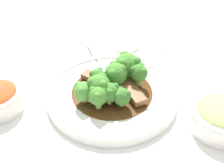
# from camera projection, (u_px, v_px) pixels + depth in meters

# --- Properties ---
(ground_plane) EXTENTS (4.00, 4.00, 0.00)m
(ground_plane) POSITION_uv_depth(u_px,v_px,m) (112.00, 97.00, 0.55)
(ground_plane) COLOR white
(main_plate) EXTENTS (0.27, 0.27, 0.02)m
(main_plate) POSITION_uv_depth(u_px,v_px,m) (112.00, 93.00, 0.54)
(main_plate) COLOR white
(main_plate) RESTS_ON ground_plane
(beef_strip_0) EXTENTS (0.07, 0.04, 0.01)m
(beef_strip_0) POSITION_uv_depth(u_px,v_px,m) (96.00, 78.00, 0.56)
(beef_strip_0) COLOR brown
(beef_strip_0) RESTS_ON main_plate
(beef_strip_1) EXTENTS (0.08, 0.04, 0.01)m
(beef_strip_1) POSITION_uv_depth(u_px,v_px,m) (133.00, 92.00, 0.52)
(beef_strip_1) COLOR brown
(beef_strip_1) RESTS_ON main_plate
(beef_strip_2) EXTENTS (0.04, 0.06, 0.01)m
(beef_strip_2) POSITION_uv_depth(u_px,v_px,m) (113.00, 91.00, 0.52)
(beef_strip_2) COLOR brown
(beef_strip_2) RESTS_ON main_plate
(beef_strip_3) EXTENTS (0.06, 0.04, 0.01)m
(beef_strip_3) POSITION_uv_depth(u_px,v_px,m) (110.00, 74.00, 0.57)
(beef_strip_3) COLOR brown
(beef_strip_3) RESTS_ON main_plate
(broccoli_floret_0) EXTENTS (0.03, 0.03, 0.05)m
(broccoli_floret_0) POSITION_uv_depth(u_px,v_px,m) (98.00, 77.00, 0.52)
(broccoli_floret_0) COLOR #7FA84C
(broccoli_floret_0) RESTS_ON main_plate
(broccoli_floret_1) EXTENTS (0.05, 0.05, 0.06)m
(broccoli_floret_1) POSITION_uv_depth(u_px,v_px,m) (127.00, 65.00, 0.55)
(broccoli_floret_1) COLOR #7FA84C
(broccoli_floret_1) RESTS_ON main_plate
(broccoli_floret_2) EXTENTS (0.04, 0.04, 0.04)m
(broccoli_floret_2) POSITION_uv_depth(u_px,v_px,m) (84.00, 91.00, 0.49)
(broccoli_floret_2) COLOR #7FA84C
(broccoli_floret_2) RESTS_ON main_plate
(broccoli_floret_3) EXTENTS (0.05, 0.05, 0.05)m
(broccoli_floret_3) POSITION_uv_depth(u_px,v_px,m) (99.00, 86.00, 0.49)
(broccoli_floret_3) COLOR #8EB756
(broccoli_floret_3) RESTS_ON main_plate
(broccoli_floret_4) EXTENTS (0.05, 0.05, 0.05)m
(broccoli_floret_4) POSITION_uv_depth(u_px,v_px,m) (116.00, 74.00, 0.53)
(broccoli_floret_4) COLOR #7FA84C
(broccoli_floret_4) RESTS_ON main_plate
(broccoli_floret_5) EXTENTS (0.04, 0.04, 0.04)m
(broccoli_floret_5) POSITION_uv_depth(u_px,v_px,m) (110.00, 92.00, 0.49)
(broccoli_floret_5) COLOR #8EB756
(broccoli_floret_5) RESTS_ON main_plate
(broccoli_floret_6) EXTENTS (0.04, 0.04, 0.05)m
(broccoli_floret_6) POSITION_uv_depth(u_px,v_px,m) (139.00, 73.00, 0.53)
(broccoli_floret_6) COLOR #7FA84C
(broccoli_floret_6) RESTS_ON main_plate
(broccoli_floret_7) EXTENTS (0.03, 0.03, 0.04)m
(broccoli_floret_7) POSITION_uv_depth(u_px,v_px,m) (122.00, 96.00, 0.49)
(broccoli_floret_7) COLOR #8EB756
(broccoli_floret_7) RESTS_ON main_plate
(broccoli_floret_8) EXTENTS (0.04, 0.04, 0.05)m
(broccoli_floret_8) POSITION_uv_depth(u_px,v_px,m) (98.00, 96.00, 0.48)
(broccoli_floret_8) COLOR #8EB756
(broccoli_floret_8) RESTS_ON main_plate
(serving_spoon) EXTENTS (0.19, 0.09, 0.01)m
(serving_spoon) POSITION_uv_depth(u_px,v_px,m) (102.00, 65.00, 0.59)
(serving_spoon) COLOR #B7B7BC
(serving_spoon) RESTS_ON main_plate
(side_bowl_appetizer) EXTENTS (0.11, 0.11, 0.05)m
(side_bowl_appetizer) POSITION_uv_depth(u_px,v_px,m) (222.00, 117.00, 0.47)
(side_bowl_appetizer) COLOR white
(side_bowl_appetizer) RESTS_ON ground_plane
(sauce_dish) EXTENTS (0.06, 0.06, 0.01)m
(sauce_dish) POSITION_uv_depth(u_px,v_px,m) (127.00, 46.00, 0.70)
(sauce_dish) COLOR white
(sauce_dish) RESTS_ON ground_plane
(paper_napkin) EXTENTS (0.12, 0.10, 0.01)m
(paper_napkin) POSITION_uv_depth(u_px,v_px,m) (140.00, 49.00, 0.69)
(paper_napkin) COLOR white
(paper_napkin) RESTS_ON ground_plane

